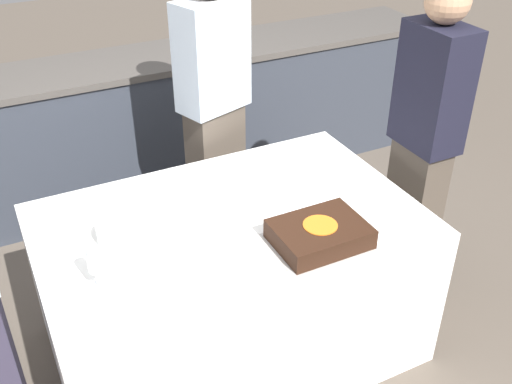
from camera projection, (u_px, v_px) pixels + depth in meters
ground_plane at (233, 343)px, 2.95m from camera, size 14.00×14.00×0.00m
back_counter at (129, 129)px, 3.90m from camera, size 4.40×0.58×0.92m
dining_table at (231, 285)px, 2.75m from camera, size 1.61×1.05×0.74m
cake at (320, 234)px, 2.38m from camera, size 0.40×0.31×0.09m
plate_stack at (123, 231)px, 2.41m from camera, size 0.21×0.21×0.08m
wine_glass at (94, 261)px, 2.12m from camera, size 0.06×0.06×0.18m
side_plate_near_cake at (279, 208)px, 2.61m from camera, size 0.22×0.22×0.00m
person_cutting_cake at (214, 111)px, 3.13m from camera, size 0.40×0.30×1.68m
person_seated_right at (424, 144)px, 2.87m from camera, size 0.20×0.32×1.64m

